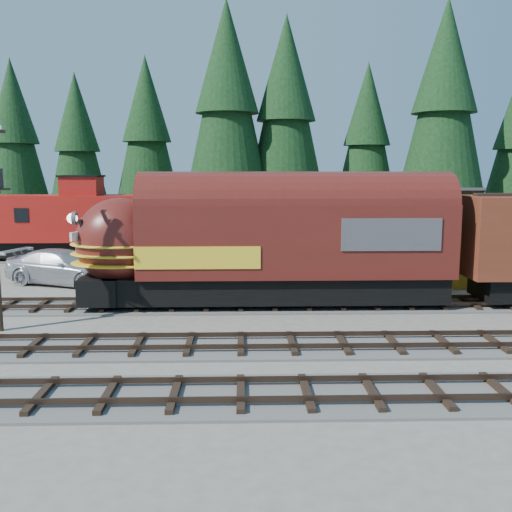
{
  "coord_description": "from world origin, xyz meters",
  "views": [
    {
      "loc": [
        -5.98,
        -21.31,
        6.15
      ],
      "look_at": [
        -5.3,
        4.0,
        2.33
      ],
      "focal_mm": 40.0,
      "sensor_mm": 36.0,
      "label": 1
    }
  ],
  "objects_px": {
    "locomotive": "(255,248)",
    "caboose": "(69,222)",
    "pickup_truck_a": "(190,274)",
    "depot": "(347,227)",
    "pickup_truck_b": "(63,267)"
  },
  "relations": [
    {
      "from": "caboose",
      "to": "depot",
      "type": "bearing_deg",
      "value": -22.9
    },
    {
      "from": "locomotive",
      "to": "caboose",
      "type": "relative_size",
      "value": 1.64
    },
    {
      "from": "pickup_truck_a",
      "to": "pickup_truck_b",
      "type": "bearing_deg",
      "value": 74.04
    },
    {
      "from": "depot",
      "to": "locomotive",
      "type": "distance_m",
      "value": 8.41
    },
    {
      "from": "locomotive",
      "to": "pickup_truck_a",
      "type": "distance_m",
      "value": 5.12
    },
    {
      "from": "locomotive",
      "to": "pickup_truck_a",
      "type": "bearing_deg",
      "value": 132.65
    },
    {
      "from": "pickup_truck_a",
      "to": "depot",
      "type": "bearing_deg",
      "value": -71.23
    },
    {
      "from": "pickup_truck_a",
      "to": "caboose",
      "type": "bearing_deg",
      "value": 40.82
    },
    {
      "from": "locomotive",
      "to": "caboose",
      "type": "xyz_separation_m",
      "value": [
        -12.43,
        14.0,
        -0.02
      ]
    },
    {
      "from": "locomotive",
      "to": "caboose",
      "type": "distance_m",
      "value": 18.72
    },
    {
      "from": "caboose",
      "to": "pickup_truck_b",
      "type": "bearing_deg",
      "value": -75.97
    },
    {
      "from": "caboose",
      "to": "pickup_truck_a",
      "type": "distance_m",
      "value": 14.05
    },
    {
      "from": "locomotive",
      "to": "pickup_truck_a",
      "type": "xyz_separation_m",
      "value": [
        -3.24,
        3.52,
        -1.83
      ]
    },
    {
      "from": "locomotive",
      "to": "caboose",
      "type": "height_order",
      "value": "caboose"
    },
    {
      "from": "locomotive",
      "to": "depot",
      "type": "bearing_deg",
      "value": 50.66
    }
  ]
}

